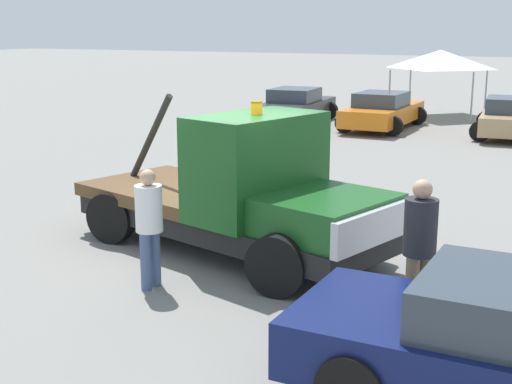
{
  "coord_description": "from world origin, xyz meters",
  "views": [
    {
      "loc": [
        5.46,
        -9.97,
        3.66
      ],
      "look_at": [
        0.5,
        0.0,
        1.05
      ],
      "focal_mm": 50.0,
      "sensor_mm": 36.0,
      "label": 1
    }
  ],
  "objects_px": {
    "person_near_truck": "(420,241)",
    "person_at_hood": "(149,220)",
    "tow_truck": "(245,197)",
    "canopy_tent_white": "(441,59)",
    "parked_car_charcoal": "(296,106)",
    "parked_car_orange": "(382,111)"
  },
  "relations": [
    {
      "from": "parked_car_orange",
      "to": "canopy_tent_white",
      "type": "distance_m",
      "value": 5.08
    },
    {
      "from": "parked_car_charcoal",
      "to": "person_near_truck",
      "type": "bearing_deg",
      "value": -156.3
    },
    {
      "from": "person_at_hood",
      "to": "canopy_tent_white",
      "type": "relative_size",
      "value": 0.52
    },
    {
      "from": "parked_car_charcoal",
      "to": "parked_car_orange",
      "type": "height_order",
      "value": "same"
    },
    {
      "from": "person_near_truck",
      "to": "canopy_tent_white",
      "type": "xyz_separation_m",
      "value": [
        -4.45,
        21.31,
        1.24
      ]
    },
    {
      "from": "tow_truck",
      "to": "parked_car_orange",
      "type": "height_order",
      "value": "tow_truck"
    },
    {
      "from": "person_at_hood",
      "to": "tow_truck",
      "type": "bearing_deg",
      "value": 78.57
    },
    {
      "from": "tow_truck",
      "to": "person_near_truck",
      "type": "distance_m",
      "value": 3.5
    },
    {
      "from": "person_near_truck",
      "to": "person_at_hood",
      "type": "bearing_deg",
      "value": -149.3
    },
    {
      "from": "person_near_truck",
      "to": "person_at_hood",
      "type": "xyz_separation_m",
      "value": [
        -3.7,
        -0.46,
        -0.07
      ]
    },
    {
      "from": "tow_truck",
      "to": "parked_car_orange",
      "type": "distance_m",
      "value": 15.32
    },
    {
      "from": "person_near_truck",
      "to": "canopy_tent_white",
      "type": "bearing_deg",
      "value": 125.46
    },
    {
      "from": "canopy_tent_white",
      "to": "person_at_hood",
      "type": "bearing_deg",
      "value": -88.04
    },
    {
      "from": "person_near_truck",
      "to": "person_at_hood",
      "type": "height_order",
      "value": "person_near_truck"
    },
    {
      "from": "person_at_hood",
      "to": "canopy_tent_white",
      "type": "xyz_separation_m",
      "value": [
        -0.74,
        21.77,
        1.32
      ]
    },
    {
      "from": "person_near_truck",
      "to": "person_at_hood",
      "type": "distance_m",
      "value": 3.73
    },
    {
      "from": "parked_car_charcoal",
      "to": "canopy_tent_white",
      "type": "bearing_deg",
      "value": -48.27
    },
    {
      "from": "person_at_hood",
      "to": "canopy_tent_white",
      "type": "height_order",
      "value": "canopy_tent_white"
    },
    {
      "from": "parked_car_charcoal",
      "to": "tow_truck",
      "type": "bearing_deg",
      "value": -163.81
    },
    {
      "from": "person_near_truck",
      "to": "parked_car_orange",
      "type": "height_order",
      "value": "person_near_truck"
    },
    {
      "from": "tow_truck",
      "to": "person_near_truck",
      "type": "xyz_separation_m",
      "value": [
        3.18,
        -1.46,
        0.09
      ]
    },
    {
      "from": "parked_car_charcoal",
      "to": "parked_car_orange",
      "type": "bearing_deg",
      "value": -96.34
    }
  ]
}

